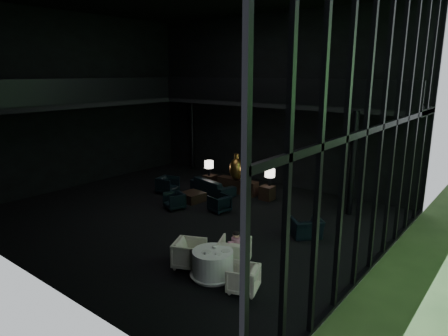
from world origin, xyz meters
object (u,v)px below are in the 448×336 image
Objects in this scene: console at (238,186)px; dining_chair_north at (235,249)px; dining_chair_east at (243,278)px; coffee_table at (192,197)px; lounge_armchair_west at (168,184)px; table_lamp_left at (209,165)px; table_lamp_right at (270,174)px; dining_chair_west at (190,251)px; side_table_right at (267,193)px; window_armchair at (306,226)px; lounge_armchair_east at (219,203)px; side_table_left at (210,181)px; lounge_armchair_south at (174,200)px; dining_table at (213,266)px; sofa at (213,183)px; child at (236,241)px.

console is 2.08× the size of dining_chair_north.
dining_chair_north reaches higher than dining_chair_east.
coffee_table is 0.90× the size of dining_chair_north.
console is 3.19m from lounge_armchair_west.
table_lamp_left is 0.98× the size of table_lamp_right.
dining_chair_east reaches higher than coffee_table.
side_table_right is at bearing -11.12° from dining_chair_west.
coffee_table is at bearing -137.46° from side_table_right.
window_armchair is at bearing -21.34° from table_lamp_left.
lounge_armchair_east is at bearing -103.82° from table_lamp_right.
lounge_armchair_east reaches higher than side_table_left.
lounge_armchair_west is 1.72m from coffee_table.
dining_table is at bearing -13.28° from lounge_armchair_south.
dining_chair_north reaches higher than lounge_armchair_west.
table_lamp_left is at bearing 127.14° from lounge_armchair_south.
lounge_armchair_south is at bearing 145.57° from dining_table.
lounge_armchair_west is 7.96m from dining_table.
sofa is 7.02m from child.
dining_chair_west reaches higher than window_armchair.
lounge_armchair_east is at bearing -69.15° from console.
table_lamp_right reaches higher than lounge_armchair_east.
window_armchair is 0.94× the size of dining_chair_north.
console is at bearing 70.85° from coffee_table.
lounge_armchair_south is (-0.67, -3.36, 0.03)m from console.
lounge_armchair_west is at bearing -153.87° from side_table_right.
child is at bearing 30.11° from window_armchair.
sofa is at bearing 94.00° from coffee_table.
dining_chair_west is at bearing 19.09° from dining_chair_north.
side_table_right is 0.48× the size of dining_table.
table_lamp_left is 3.30m from side_table_right.
dining_chair_north reaches higher than side_table_left.
lounge_armchair_east is 0.72× the size of dining_chair_north.
table_lamp_right reaches higher than dining_chair_east.
table_lamp_left is 8.02m from dining_chair_west.
console is 2.86× the size of lounge_armchair_south.
coffee_table is at bearing -146.66° from dining_chair_east.
dining_chair_north reaches higher than side_table_right.
side_table_left is 0.80m from table_lamp_left.
lounge_armchair_south is at bearing -48.90° from lounge_armchair_east.
table_lamp_left is 0.57× the size of dining_table.
lounge_armchair_east is 0.80× the size of coffee_table.
dining_table is (3.10, -4.11, -0.02)m from lounge_armchair_east.
table_lamp_right is 1.04× the size of lounge_armchair_east.
coffee_table is (-2.37, -2.17, -0.11)m from side_table_right.
console is 3.48× the size of side_table_left.
side_table_left is 0.80× the size of table_lamp_right.
side_table_left is 0.47× the size of dining_table.
lounge_armchair_west is (-0.86, -1.89, -0.64)m from table_lamp_left.
table_lamp_right is 0.29× the size of sofa.
dining_chair_west is (-1.95, 0.13, 0.10)m from dining_chair_east.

